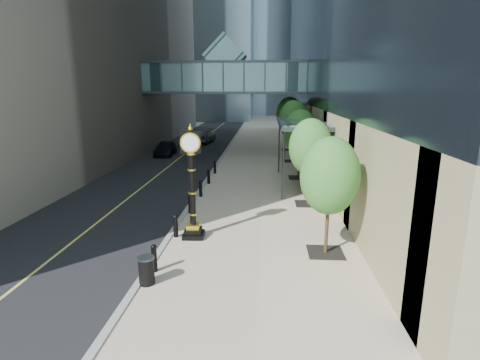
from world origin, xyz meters
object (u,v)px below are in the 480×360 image
street_clock (192,191)px  car_far (205,136)px  trash_bin (146,271)px  pedestrian (322,184)px  car_near (165,148)px

street_clock → car_far: 30.30m
car_far → street_clock: bearing=105.3°
street_clock → trash_bin: street_clock is taller
pedestrian → car_far: pedestrian is taller
trash_bin → pedestrian: size_ratio=0.49×
street_clock → trash_bin: size_ratio=5.36×
trash_bin → car_near: (-6.02, 25.05, 0.23)m
street_clock → car_near: bearing=105.1°
trash_bin → car_near: car_near is taller
car_near → car_far: car_far is taller
street_clock → car_far: street_clock is taller
street_clock → car_near: street_clock is taller
trash_bin → car_far: (-3.58, 34.08, 0.28)m
street_clock → car_far: bearing=95.4°
pedestrian → car_near: 19.82m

